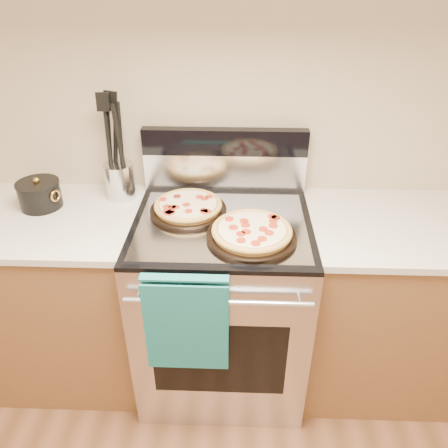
{
  "coord_description": "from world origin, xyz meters",
  "views": [
    {
      "loc": [
        0.07,
        0.06,
        1.88
      ],
      "look_at": [
        0.01,
        1.55,
        0.97
      ],
      "focal_mm": 35.0,
      "sensor_mm": 36.0,
      "label": 1
    }
  ],
  "objects_px": {
    "pepperoni_pizza_back": "(188,207)",
    "utensil_crock": "(120,181)",
    "range_body": "(222,305)",
    "pepperoni_pizza_front": "(252,233)",
    "saucepan": "(40,195)"
  },
  "relations": [
    {
      "from": "pepperoni_pizza_back",
      "to": "utensil_crock",
      "type": "distance_m",
      "value": 0.37
    },
    {
      "from": "range_body",
      "to": "pepperoni_pizza_front",
      "type": "relative_size",
      "value": 2.53
    },
    {
      "from": "range_body",
      "to": "pepperoni_pizza_front",
      "type": "height_order",
      "value": "pepperoni_pizza_front"
    },
    {
      "from": "range_body",
      "to": "pepperoni_pizza_back",
      "type": "relative_size",
      "value": 2.72
    },
    {
      "from": "pepperoni_pizza_front",
      "to": "saucepan",
      "type": "xyz_separation_m",
      "value": [
        -0.95,
        0.25,
        0.02
      ]
    },
    {
      "from": "utensil_crock",
      "to": "saucepan",
      "type": "relative_size",
      "value": 0.92
    },
    {
      "from": "range_body",
      "to": "utensil_crock",
      "type": "xyz_separation_m",
      "value": [
        -0.48,
        0.23,
        0.54
      ]
    },
    {
      "from": "pepperoni_pizza_back",
      "to": "utensil_crock",
      "type": "height_order",
      "value": "utensil_crock"
    },
    {
      "from": "range_body",
      "to": "pepperoni_pizza_back",
      "type": "height_order",
      "value": "pepperoni_pizza_back"
    },
    {
      "from": "pepperoni_pizza_back",
      "to": "utensil_crock",
      "type": "bearing_deg",
      "value": 154.97
    },
    {
      "from": "range_body",
      "to": "saucepan",
      "type": "bearing_deg",
      "value": 171.74
    },
    {
      "from": "utensil_crock",
      "to": "saucepan",
      "type": "bearing_deg",
      "value": -162.89
    },
    {
      "from": "pepperoni_pizza_back",
      "to": "pepperoni_pizza_front",
      "type": "height_order",
      "value": "pepperoni_pizza_front"
    },
    {
      "from": "saucepan",
      "to": "pepperoni_pizza_back",
      "type": "bearing_deg",
      "value": -4.23
    },
    {
      "from": "utensil_crock",
      "to": "saucepan",
      "type": "height_order",
      "value": "utensil_crock"
    }
  ]
}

